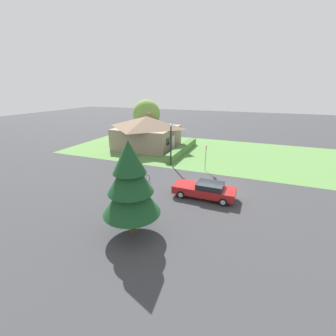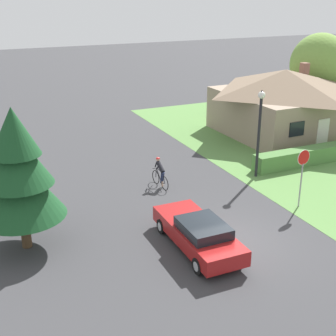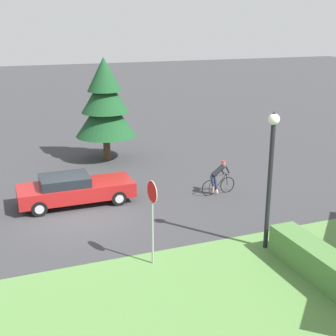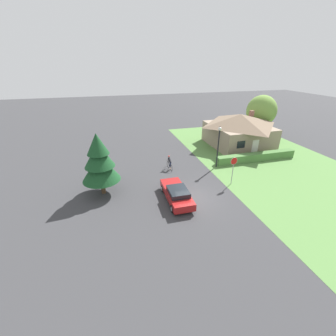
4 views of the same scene
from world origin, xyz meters
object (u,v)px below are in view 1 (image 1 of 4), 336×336
at_px(cottage_house, 147,132).
at_px(deciduous_tree_right, 147,114).
at_px(street_lamp, 171,138).
at_px(conifer_tall_near, 130,183).
at_px(sedan_left_lane, 205,190).
at_px(cyclist, 141,174).
at_px(stop_sign, 206,152).

height_order(cottage_house, deciduous_tree_right, deciduous_tree_right).
distance_m(cottage_house, street_lamp, 8.73).
distance_m(street_lamp, deciduous_tree_right, 14.48).
xyz_separation_m(street_lamp, conifer_tall_near, (-12.46, -2.38, 0.16)).
relative_size(sedan_left_lane, deciduous_tree_right, 0.75).
bearing_deg(conifer_tall_near, cyclist, 24.45).
xyz_separation_m(sedan_left_lane, stop_sign, (6.04, 1.36, 1.32)).
relative_size(cottage_house, street_lamp, 1.83).
relative_size(stop_sign, street_lamp, 0.59).
xyz_separation_m(cottage_house, cyclist, (-11.54, -5.15, -1.57)).
xyz_separation_m(cyclist, street_lamp, (5.27, -0.88, 2.30)).
bearing_deg(conifer_tall_near, deciduous_tree_right, 24.84).
xyz_separation_m(stop_sign, conifer_tall_near, (-12.10, 1.58, 1.21)).
xyz_separation_m(sedan_left_lane, deciduous_tree_right, (17.90, 14.04, 3.44)).
relative_size(sedan_left_lane, stop_sign, 1.72).
bearing_deg(sedan_left_lane, cottage_house, -47.62).
distance_m(conifer_tall_near, deciduous_tree_right, 26.43).
height_order(stop_sign, deciduous_tree_right, deciduous_tree_right).
xyz_separation_m(street_lamp, deciduous_tree_right, (11.51, 8.71, 1.07)).
bearing_deg(cyclist, sedan_left_lane, 165.11).
xyz_separation_m(cottage_house, conifer_tall_near, (-18.73, -8.41, 0.89)).
height_order(sedan_left_lane, deciduous_tree_right, deciduous_tree_right).
bearing_deg(cottage_house, sedan_left_lane, -139.30).
distance_m(stop_sign, deciduous_tree_right, 17.49).
bearing_deg(street_lamp, cyclist, 170.47).
bearing_deg(conifer_tall_near, cottage_house, 24.19).
relative_size(cottage_house, cyclist, 5.10).
bearing_deg(cottage_house, street_lamp, -137.32).
height_order(cyclist, conifer_tall_near, conifer_tall_near).
relative_size(street_lamp, conifer_tall_near, 0.84).
xyz_separation_m(cottage_house, sedan_left_lane, (-12.66, -11.36, -1.64)).
distance_m(stop_sign, street_lamp, 4.12).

